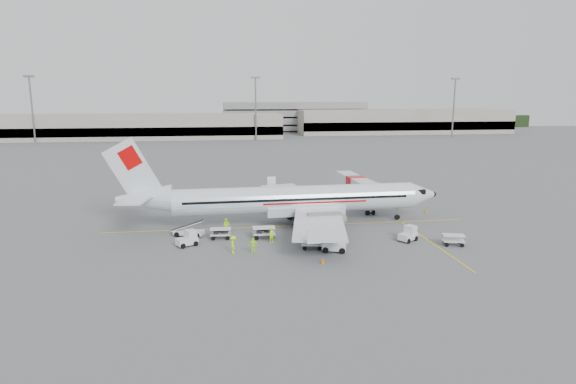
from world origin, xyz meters
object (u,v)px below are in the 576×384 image
at_px(tug_mid, 334,243).
at_px(tug_aft, 187,238).
at_px(tug_fore, 408,234).
at_px(aircraft, 296,181).
at_px(belt_loader, 189,226).
at_px(jet_bridge, 356,191).

height_order(tug_mid, tug_aft, tug_mid).
bearing_deg(tug_fore, aircraft, 106.40).
height_order(tug_fore, tug_aft, tug_aft).
distance_m(belt_loader, tug_mid, 16.72).
bearing_deg(aircraft, belt_loader, -166.47).
distance_m(aircraft, tug_fore, 14.65).
xyz_separation_m(tug_fore, tug_mid, (-8.74, -2.37, 0.12)).
bearing_deg(tug_fore, tug_aft, 141.09).
bearing_deg(aircraft, jet_bridge, 40.37).
xyz_separation_m(aircraft, tug_mid, (2.15, -11.07, -4.42)).
distance_m(tug_fore, tug_aft, 23.65).
xyz_separation_m(aircraft, tug_aft, (-12.71, -7.08, -4.53)).
distance_m(aircraft, tug_mid, 12.11).
distance_m(jet_bridge, tug_fore, 17.75).
relative_size(tug_fore, tug_aft, 1.00).
bearing_deg(belt_loader, jet_bridge, 46.31).
bearing_deg(tug_fore, tug_mid, 160.16).
distance_m(jet_bridge, tug_mid, 21.61).
xyz_separation_m(jet_bridge, belt_loader, (-22.80, -12.34, -0.91)).
xyz_separation_m(belt_loader, tug_mid, (14.84, -7.71, -0.26)).
relative_size(aircraft, tug_mid, 16.05).
bearing_deg(jet_bridge, belt_loader, -155.24).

